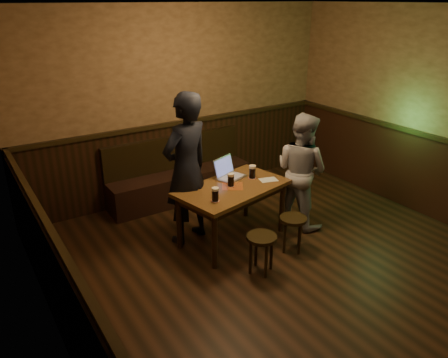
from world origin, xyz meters
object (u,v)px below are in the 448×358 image
Objects in this scene: stool_left at (261,243)px; pint_right at (252,172)px; pub_table at (232,193)px; person_grey at (301,170)px; pint_left at (215,194)px; bench at (179,180)px; laptop at (228,173)px; pint_mid at (231,180)px; stool_right at (293,224)px; person_suit at (186,169)px.

stool_left is 1.08m from pint_right.
person_grey is at bearing -18.72° from pub_table.
bench is at bearing 76.84° from pint_left.
laptop reaches higher than pint_right.
person_grey is (1.00, -1.56, 0.45)m from bench.
pub_table is 9.11× the size of pint_left.
person_grey reaches higher than pint_mid.
stool_right is at bearing -64.75° from pub_table.
stool_right is at bearing 15.15° from stool_left.
person_suit is at bearing 62.67° from person_grey.
person_grey reaches higher than laptop.
pint_left is at bearing -154.89° from laptop.
pint_right is at bearing 98.99° from stool_right.
pint_left is 0.95× the size of pint_right.
stool_right is 0.92m from pint_mid.
laptop is (0.24, 1.04, 0.43)m from stool_left.
pub_table is 0.82m from stool_right.
stool_right is 0.84m from person_grey.
stool_left is at bearing 109.32° from person_grey.
pub_table is at bearing -132.50° from laptop.
pub_table is 0.83m from stool_left.
stool_left reaches higher than stool_right.
pint_left is 0.46m from pint_mid.
person_suit reaches higher than pint_right.
laptop is at bearing 76.90° from stool_left.
pint_mid is 0.11× the size of person_grey.
pint_left is at bearing -146.13° from pint_mid.
stool_left is 1.05× the size of laptop.
pub_table is 3.44× the size of laptop.
bench reaches higher than pint_mid.
pub_table is at bearing -55.33° from pint_mid.
pint_right is (0.49, 0.85, 0.45)m from stool_left.
pint_left is (-0.39, -0.24, 0.18)m from pub_table.
pint_mid is at bearing -136.21° from laptop.
pint_mid is 1.03m from person_grey.
pint_right is at bearing 9.81° from pint_mid.
stool_right is at bearing 119.13° from person_suit.
person_suit is (-0.57, 0.05, 0.15)m from laptop.
person_suit reaches higher than bench.
person_grey reaches higher than pint_left.
person_suit reaches higher than stool_left.
bench reaches higher than stool_right.
pub_table is 0.18m from pint_mid.
pint_right is at bearing 23.09° from pint_left.
pub_table is (0.00, -1.45, 0.32)m from bench.
pub_table reaches higher than stool_left.
stool_left is 1.37m from person_grey.
laptop reaches higher than pub_table.
bench is 4.82× the size of stool_left.
person_suit reaches higher than stool_right.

